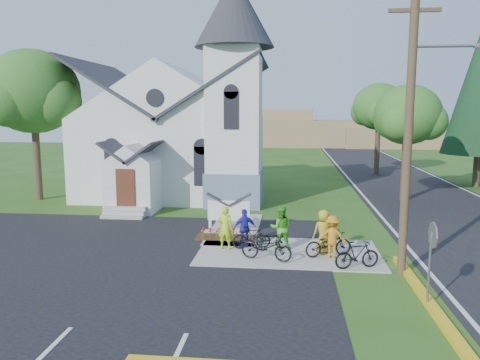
# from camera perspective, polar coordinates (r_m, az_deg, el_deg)

# --- Properties ---
(ground) EXTENTS (120.00, 120.00, 0.00)m
(ground) POSITION_cam_1_polar(r_m,az_deg,el_deg) (18.11, 1.12, -9.20)
(ground) COLOR #2C5017
(ground) RESTS_ON ground
(parking_lot) EXTENTS (20.00, 16.00, 0.02)m
(parking_lot) POSITION_cam_1_polar(r_m,az_deg,el_deg) (18.24, -22.29, -9.69)
(parking_lot) COLOR black
(parking_lot) RESTS_ON ground
(road) EXTENTS (8.00, 90.00, 0.02)m
(road) POSITION_cam_1_polar(r_m,az_deg,el_deg) (33.76, 20.60, -1.43)
(road) COLOR black
(road) RESTS_ON ground
(sidewalk) EXTENTS (7.00, 4.00, 0.05)m
(sidewalk) POSITION_cam_1_polar(r_m,az_deg,el_deg) (18.52, 5.94, -8.76)
(sidewalk) COLOR gray
(sidewalk) RESTS_ON ground
(church) EXTENTS (12.35, 12.00, 13.00)m
(church) POSITION_cam_1_polar(r_m,az_deg,el_deg) (30.48, -7.20, 7.94)
(church) COLOR white
(church) RESTS_ON ground
(church_sign) EXTENTS (2.20, 0.40, 1.70)m
(church_sign) POSITION_cam_1_polar(r_m,az_deg,el_deg) (21.05, -1.38, -3.79)
(church_sign) COLOR gray
(church_sign) RESTS_ON ground
(flower_bed) EXTENTS (2.60, 1.10, 0.07)m
(flower_bed) POSITION_cam_1_polar(r_m,az_deg,el_deg) (20.42, -1.70, -7.05)
(flower_bed) COLOR #3B2510
(flower_bed) RESTS_ON ground
(utility_pole) EXTENTS (3.45, 0.28, 10.00)m
(utility_pole) POSITION_cam_1_polar(r_m,az_deg,el_deg) (16.17, 20.17, 7.62)
(utility_pole) COLOR #473223
(utility_pole) RESTS_ON ground
(stop_sign) EXTENTS (0.11, 0.76, 2.48)m
(stop_sign) POSITION_cam_1_polar(r_m,az_deg,el_deg) (14.09, 22.35, -7.48)
(stop_sign) COLOR gray
(stop_sign) RESTS_ON ground
(tree_lot_corner) EXTENTS (5.60, 5.60, 9.15)m
(tree_lot_corner) POSITION_cam_1_polar(r_m,az_deg,el_deg) (31.31, -23.95, 9.78)
(tree_lot_corner) COLOR #37271E
(tree_lot_corner) RESTS_ON ground
(tree_road_near) EXTENTS (4.00, 4.00, 7.05)m
(tree_road_near) POSITION_cam_1_polar(r_m,az_deg,el_deg) (30.03, 19.75, 7.43)
(tree_road_near) COLOR #37271E
(tree_road_near) RESTS_ON ground
(tree_road_mid) EXTENTS (4.40, 4.40, 7.80)m
(tree_road_mid) POSITION_cam_1_polar(r_m,az_deg,el_deg) (41.88, 16.59, 8.52)
(tree_road_mid) COLOR #37271E
(tree_road_mid) RESTS_ON ground
(distant_hills) EXTENTS (61.00, 10.00, 5.60)m
(distant_hills) POSITION_cam_1_polar(r_m,az_deg,el_deg) (73.63, 7.54, 5.82)
(distant_hills) COLOR #8B714E
(distant_hills) RESTS_ON ground
(cyclist_0) EXTENTS (0.67, 0.48, 1.72)m
(cyclist_0) POSITION_cam_1_polar(r_m,az_deg,el_deg) (18.58, -1.81, -5.83)
(cyclist_0) COLOR #B0DC19
(cyclist_0) RESTS_ON sidewalk
(bike_0) EXTENTS (2.03, 1.14, 1.01)m
(bike_0) POSITION_cam_1_polar(r_m,az_deg,el_deg) (17.31, 3.24, -8.13)
(bike_0) COLOR black
(bike_0) RESTS_ON sidewalk
(cyclist_1) EXTENTS (0.89, 0.72, 1.74)m
(cyclist_1) POSITION_cam_1_polar(r_m,az_deg,el_deg) (18.61, 5.00, -5.80)
(cyclist_1) COLOR green
(cyclist_1) RESTS_ON sidewalk
(bike_1) EXTENTS (1.58, 0.76, 0.92)m
(bike_1) POSITION_cam_1_polar(r_m,az_deg,el_deg) (18.71, 1.42, -7.00)
(bike_1) COLOR black
(bike_1) RESTS_ON sidewalk
(cyclist_2) EXTENTS (0.99, 0.68, 1.56)m
(cyclist_2) POSITION_cam_1_polar(r_m,az_deg,el_deg) (18.85, 0.59, -5.88)
(cyclist_2) COLOR #2524B4
(cyclist_2) RESTS_ON sidewalk
(bike_2) EXTENTS (1.58, 0.75, 0.80)m
(bike_2) POSITION_cam_1_polar(r_m,az_deg,el_deg) (18.76, 3.57, -7.17)
(bike_2) COLOR black
(bike_2) RESTS_ON sidewalk
(cyclist_3) EXTENTS (1.10, 0.73, 1.60)m
(cyclist_3) POSITION_cam_1_polar(r_m,az_deg,el_deg) (17.86, 11.20, -6.78)
(cyclist_3) COLOR orange
(cyclist_3) RESTS_ON sidewalk
(bike_3) EXTENTS (1.70, 0.95, 0.98)m
(bike_3) POSITION_cam_1_polar(r_m,az_deg,el_deg) (16.92, 14.08, -8.83)
(bike_3) COLOR black
(bike_3) RESTS_ON sidewalk
(cyclist_4) EXTENTS (0.95, 0.77, 1.69)m
(cyclist_4) POSITION_cam_1_polar(r_m,az_deg,el_deg) (18.35, 10.15, -6.19)
(cyclist_4) COLOR #AD9E20
(cyclist_4) RESTS_ON sidewalk
(bike_4) EXTENTS (1.96, 1.28, 0.97)m
(bike_4) POSITION_cam_1_polar(r_m,az_deg,el_deg) (18.04, 10.71, -7.64)
(bike_4) COLOR black
(bike_4) RESTS_ON sidewalk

